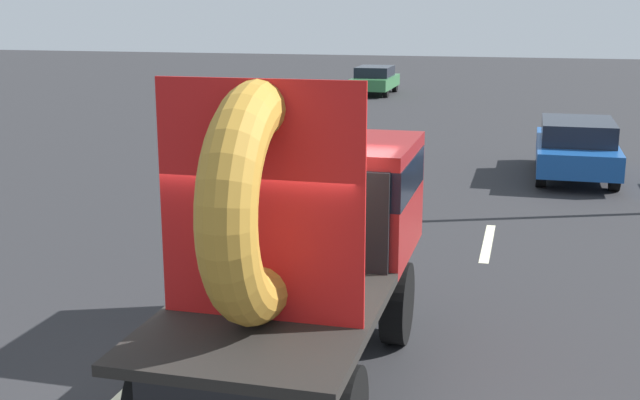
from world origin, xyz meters
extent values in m
plane|color=#28282B|center=(0.00, 0.00, 0.00)|extent=(120.00, 120.00, 0.00)
cylinder|color=black|center=(-0.46, 1.45, 0.50)|extent=(0.28, 0.99, 0.99)
cylinder|color=black|center=(1.24, 1.45, 0.50)|extent=(0.28, 0.99, 0.99)
cylinder|color=black|center=(-0.46, -1.53, 0.50)|extent=(0.28, 0.99, 0.99)
cube|color=black|center=(0.39, 0.02, 0.97)|extent=(1.30, 4.81, 0.25)
cube|color=maroon|center=(0.39, 1.45, 1.77)|extent=(2.00, 1.94, 1.35)
cube|color=black|center=(0.39, 1.40, 2.07)|extent=(2.02, 1.84, 0.44)
cube|color=black|center=(0.39, -0.95, 1.14)|extent=(2.00, 2.87, 0.10)
cube|color=black|center=(0.39, 0.43, 1.74)|extent=(1.80, 0.08, 1.10)
torus|color=#B7842D|center=(0.39, -1.10, 2.28)|extent=(0.51, 2.18, 2.18)
cube|color=red|center=(0.39, -1.10, 2.28)|extent=(1.90, 0.03, 2.18)
cylinder|color=black|center=(2.99, 13.60, 0.32)|extent=(0.22, 0.64, 0.64)
cylinder|color=black|center=(4.55, 13.60, 0.32)|extent=(0.22, 0.64, 0.64)
cylinder|color=black|center=(2.99, 10.90, 0.32)|extent=(0.22, 0.64, 0.64)
cylinder|color=black|center=(4.55, 10.90, 0.32)|extent=(0.22, 0.64, 0.64)
cube|color=#194C99|center=(3.77, 12.25, 0.60)|extent=(1.81, 4.22, 0.55)
cube|color=black|center=(3.77, 12.15, 1.12)|extent=(1.63, 2.36, 0.50)
cube|color=beige|center=(-1.31, 5.98, 0.00)|extent=(0.16, 2.47, 0.01)
cube|color=beige|center=(2.08, 6.03, 0.00)|extent=(0.16, 2.38, 0.01)
cylinder|color=black|center=(-5.10, 30.85, 0.30)|extent=(0.21, 0.60, 0.60)
cylinder|color=black|center=(-3.63, 30.85, 0.30)|extent=(0.21, 0.60, 0.60)
cylinder|color=black|center=(-5.10, 28.32, 0.30)|extent=(0.21, 0.60, 0.60)
cylinder|color=black|center=(-3.63, 28.32, 0.30)|extent=(0.21, 0.60, 0.60)
cube|color=#33723F|center=(-4.37, 29.58, 0.56)|extent=(1.69, 3.95, 0.52)
cube|color=black|center=(-4.37, 29.49, 1.05)|extent=(1.52, 2.21, 0.47)
camera|label=1|loc=(2.64, -7.71, 3.97)|focal=45.64mm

